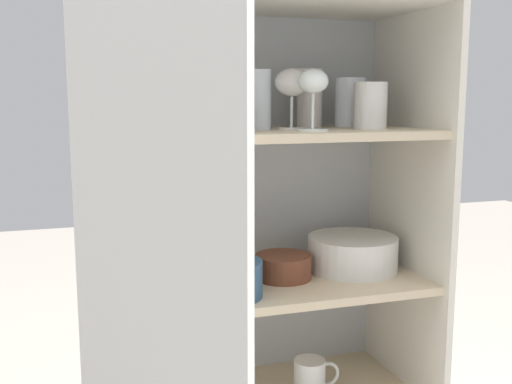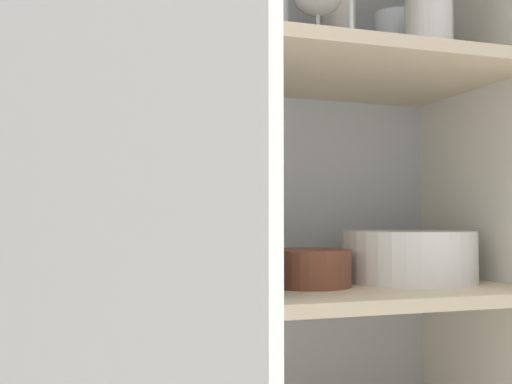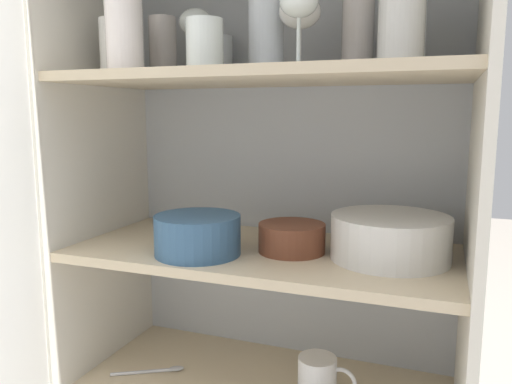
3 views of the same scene
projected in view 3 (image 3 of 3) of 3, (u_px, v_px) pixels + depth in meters
name	position (u px, v px, depth m)	size (l,w,h in m)	color
cupboard_back_panel	(289.00, 223.00, 1.26)	(0.85, 0.02, 1.29)	#B2B7BC
cupboard_side_left	(103.00, 227.00, 1.22)	(0.02, 0.41, 1.29)	silver
cupboard_side_right	(472.00, 262.00, 0.93)	(0.02, 0.41, 1.29)	silver
shelf_board_middle	(263.00, 253.00, 1.08)	(0.81, 0.38, 0.02)	beige
shelf_board_upper	(263.00, 77.00, 1.02)	(0.81, 0.38, 0.02)	beige
cupboard_door	(10.00, 280.00, 0.83)	(0.25, 0.36, 1.29)	silver
tumbler_glass_0	(264.00, 38.00, 1.03)	(0.07, 0.07, 0.14)	white
tumbler_glass_1	(124.00, 34.00, 0.99)	(0.07, 0.07, 0.15)	silver
tumbler_glass_2	(205.00, 44.00, 0.95)	(0.07, 0.07, 0.09)	white
tumbler_glass_3	(218.00, 57.00, 1.20)	(0.07, 0.07, 0.10)	white
tumbler_glass_4	(401.00, 33.00, 0.88)	(0.08, 0.08, 0.11)	white
tumbler_glass_5	(163.00, 48.00, 1.19)	(0.07, 0.07, 0.14)	silver
tumbler_glass_6	(118.00, 47.00, 1.08)	(0.08, 0.08, 0.12)	white
tumbler_glass_7	(405.00, 38.00, 0.98)	(0.08, 0.08, 0.13)	white
tumbler_glass_8	(358.00, 37.00, 1.04)	(0.07, 0.07, 0.15)	silver
wine_glass_0	(299.00, 9.00, 0.88)	(0.07, 0.07, 0.14)	white
wine_glass_1	(300.00, 15.00, 0.97)	(0.08, 0.08, 0.14)	white
wine_glass_2	(196.00, 26.00, 1.09)	(0.07, 0.07, 0.14)	white
plate_stack_white	(390.00, 237.00, 0.99)	(0.23, 0.23, 0.09)	silver
mixing_bowl_large	(198.00, 233.00, 1.03)	(0.18, 0.18, 0.08)	#33567A
serving_bowl_small	(292.00, 236.00, 1.05)	(0.14, 0.14, 0.06)	brown
coffee_mug_primary	(318.00, 380.00, 1.05)	(0.12, 0.08, 0.10)	white
serving_spoon	(154.00, 371.00, 1.18)	(0.15, 0.10, 0.01)	silver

